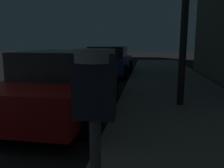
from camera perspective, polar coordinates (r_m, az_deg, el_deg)
The scene contains 3 objects.
parking_meter at distance 1.10m, azimuth -4.28°, elevation -9.81°, with size 0.19×0.19×1.43m.
car_red at distance 5.38m, azimuth -11.46°, elevation 0.37°, with size 2.04×4.50×1.43m.
car_blue at distance 11.39m, azimuth -0.74°, elevation 5.72°, with size 2.16×4.17×1.43m.
Camera 1 is at (4.67, -1.96, 1.61)m, focal length 36.55 mm.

